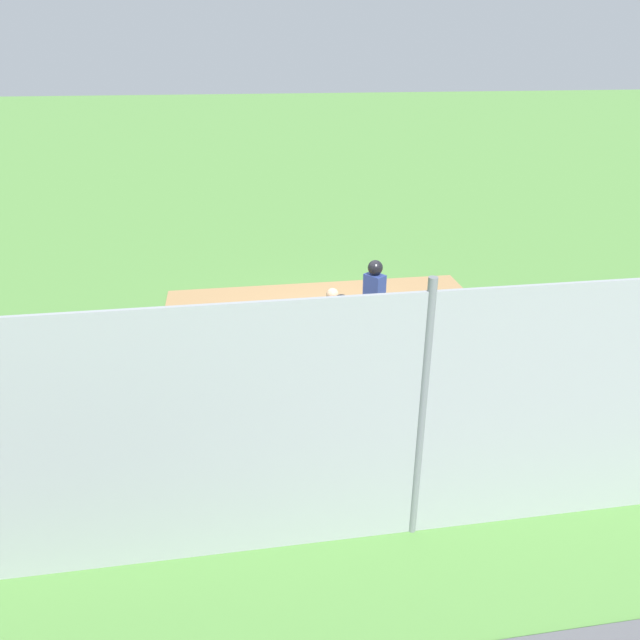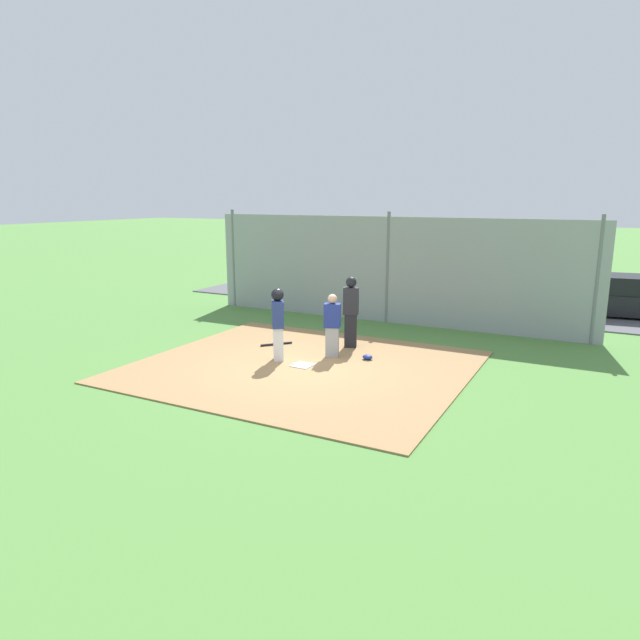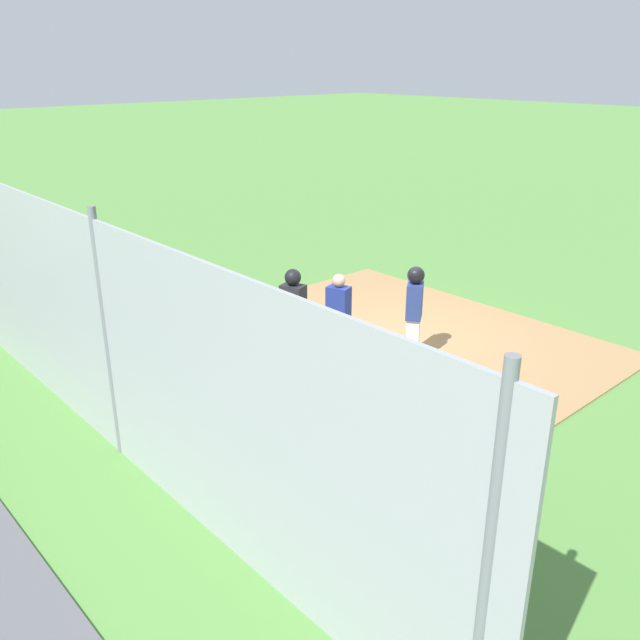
% 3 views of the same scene
% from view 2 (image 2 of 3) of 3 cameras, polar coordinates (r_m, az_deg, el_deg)
% --- Properties ---
extents(ground_plane, '(140.00, 140.00, 0.00)m').
position_cam_2_polar(ground_plane, '(12.70, -1.80, -4.81)').
color(ground_plane, '#51843D').
extents(dirt_infield, '(7.20, 6.40, 0.03)m').
position_cam_2_polar(dirt_infield, '(12.69, -1.80, -4.74)').
color(dirt_infield, '#9E774C').
rests_on(dirt_infield, ground_plane).
extents(home_plate, '(0.46, 0.46, 0.02)m').
position_cam_2_polar(home_plate, '(12.68, -1.80, -4.63)').
color(home_plate, white).
rests_on(home_plate, dirt_infield).
extents(catcher, '(0.44, 0.37, 1.52)m').
position_cam_2_polar(catcher, '(13.20, 1.26, -0.49)').
color(catcher, '#9E9EA3').
rests_on(catcher, dirt_infield).
extents(umpire, '(0.45, 0.37, 1.80)m').
position_cam_2_polar(umpire, '(14.03, 3.17, 1.00)').
color(umpire, black).
rests_on(umpire, dirt_infield).
extents(runner, '(0.43, 0.46, 1.70)m').
position_cam_2_polar(runner, '(12.91, -4.33, 0.08)').
color(runner, silver).
rests_on(runner, dirt_infield).
extents(baseball_bat, '(0.60, 0.67, 0.06)m').
position_cam_2_polar(baseball_bat, '(14.45, -4.48, -2.45)').
color(baseball_bat, black).
rests_on(baseball_bat, dirt_infield).
extents(catcher_mask, '(0.24, 0.20, 0.12)m').
position_cam_2_polar(catcher_mask, '(13.17, 4.87, -3.79)').
color(catcher_mask, navy).
rests_on(catcher_mask, dirt_infield).
extents(baseball, '(0.07, 0.07, 0.07)m').
position_cam_2_polar(baseball, '(12.68, -2.72, -4.52)').
color(baseball, white).
rests_on(baseball, dirt_infield).
extents(backstop_fence, '(12.00, 0.10, 3.35)m').
position_cam_2_polar(backstop_fence, '(17.05, 6.92, 5.07)').
color(backstop_fence, '#93999E').
rests_on(backstop_fence, ground_plane).
extents(parking_lot, '(18.00, 5.20, 0.04)m').
position_cam_2_polar(parking_lot, '(21.24, 10.86, 2.07)').
color(parking_lot, '#515156').
rests_on(parking_lot, ground_plane).
extents(parked_car_dark, '(4.36, 2.24, 1.28)m').
position_cam_2_polar(parked_car_dark, '(20.37, 27.61, 2.12)').
color(parked_car_dark, black).
rests_on(parked_car_dark, parking_lot).
extents(parked_car_green, '(4.34, 2.18, 1.28)m').
position_cam_2_polar(parked_car_green, '(19.98, 20.08, 2.61)').
color(parked_car_green, '#235B38').
rests_on(parked_car_green, parking_lot).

